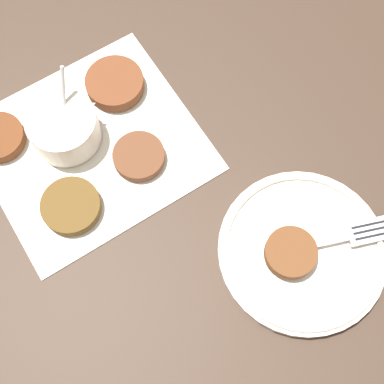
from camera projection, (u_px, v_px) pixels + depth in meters
name	position (u px, v px, depth m)	size (l,w,h in m)	color
ground_plane	(95.00, 123.00, 0.71)	(4.00, 4.00, 0.00)	#38281E
napkin	(91.00, 146.00, 0.70)	(0.28, 0.25, 0.00)	silver
sauce_bowl	(64.00, 127.00, 0.68)	(0.10, 0.09, 0.09)	silver
fritter_1	(115.00, 84.00, 0.72)	(0.08, 0.08, 0.02)	brown
fritter_2	(71.00, 206.00, 0.66)	(0.07, 0.07, 0.01)	brown
fritter_3	(139.00, 156.00, 0.69)	(0.07, 0.07, 0.01)	brown
serving_plate	(302.00, 251.00, 0.64)	(0.20, 0.20, 0.02)	silver
fritter_on_plate	(291.00, 253.00, 0.63)	(0.06, 0.06, 0.01)	brown
fork	(347.00, 236.00, 0.64)	(0.15, 0.08, 0.00)	silver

